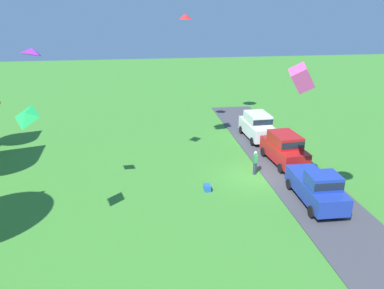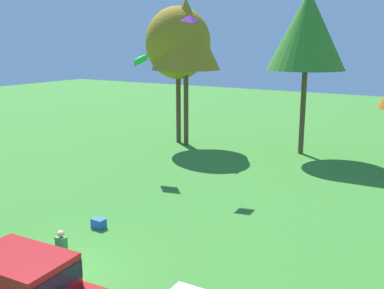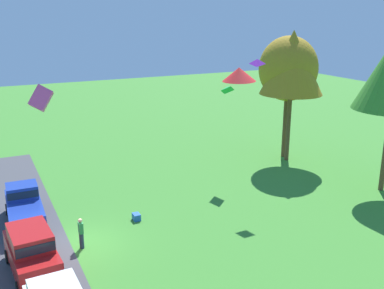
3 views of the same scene
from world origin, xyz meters
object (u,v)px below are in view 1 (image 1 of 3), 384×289
object	(u,v)px
car_pickup_mid_row	(317,187)
person_beside_suv	(255,163)
kite_diamond_over_trees	(26,116)
kite_delta_mid_center	(185,16)
cooler_box	(207,188)
kite_diamond_high_right	(32,51)
car_suv_by_flagpole	(257,125)
kite_box_near_flag	(302,78)
car_suv_near_entrance	(284,147)

from	to	relation	value
car_pickup_mid_row	person_beside_suv	world-z (taller)	car_pickup_mid_row
car_pickup_mid_row	kite_diamond_over_trees	distance (m)	16.04
kite_diamond_over_trees	kite_delta_mid_center	size ratio (longest dim) A/B	0.97
car_pickup_mid_row	kite_delta_mid_center	distance (m)	17.72
cooler_box	kite_diamond_high_right	xyz separation A→B (m)	(-1.17, 9.08, 8.76)
person_beside_suv	kite_delta_mid_center	distance (m)	13.76
car_suv_by_flagpole	kite_box_near_flag	world-z (taller)	kite_box_near_flag
car_pickup_mid_row	kite_diamond_over_trees	size ratio (longest dim) A/B	4.82
person_beside_suv	kite_delta_mid_center	size ratio (longest dim) A/B	1.58
kite_delta_mid_center	kite_box_near_flag	bearing A→B (deg)	-162.19
car_suv_by_flagpole	kite_delta_mid_center	world-z (taller)	kite_delta_mid_center
car_pickup_mid_row	kite_delta_mid_center	size ratio (longest dim) A/B	4.66
kite_delta_mid_center	kite_diamond_high_right	size ratio (longest dim) A/B	1.20
cooler_box	kite_delta_mid_center	distance (m)	15.19
car_pickup_mid_row	kite_delta_mid_center	world-z (taller)	kite_delta_mid_center
kite_diamond_over_trees	kite_delta_mid_center	world-z (taller)	kite_delta_mid_center
car_suv_by_flagpole	kite_box_near_flag	xyz separation A→B (m)	(-11.06, 1.50, 6.16)
kite_diamond_high_right	kite_box_near_flag	size ratio (longest dim) A/B	0.73
car_suv_near_entrance	car_suv_by_flagpole	distance (m)	5.50
person_beside_suv	cooler_box	size ratio (longest dim) A/B	3.05
cooler_box	kite_delta_mid_center	size ratio (longest dim) A/B	0.52
kite_diamond_high_right	car_suv_by_flagpole	bearing A→B (deg)	-56.46
car_pickup_mid_row	kite_delta_mid_center	xyz separation A→B (m)	(14.06, 5.87, 9.05)
car_suv_near_entrance	kite_delta_mid_center	distance (m)	13.49
cooler_box	kite_diamond_high_right	bearing A→B (deg)	97.36
car_suv_near_entrance	kite_diamond_over_trees	distance (m)	18.01
kite_diamond_high_right	car_suv_near_entrance	bearing A→B (deg)	-73.58
person_beside_suv	kite_diamond_over_trees	distance (m)	15.32
car_suv_by_flagpole	kite_diamond_over_trees	xyz separation A→B (m)	(-13.51, 14.92, 5.37)
kite_diamond_over_trees	cooler_box	bearing A→B (deg)	-62.34
cooler_box	kite_diamond_over_trees	xyz separation A→B (m)	(-4.64, 8.85, 6.47)
car_pickup_mid_row	kite_delta_mid_center	bearing A→B (deg)	22.68
cooler_box	kite_diamond_high_right	world-z (taller)	kite_diamond_high_right
person_beside_suv	car_suv_near_entrance	bearing A→B (deg)	-61.36
car_suv_near_entrance	car_pickup_mid_row	bearing A→B (deg)	177.08
kite_delta_mid_center	car_suv_by_flagpole	bearing A→B (deg)	-113.86
car_pickup_mid_row	kite_box_near_flag	bearing A→B (deg)	74.98
person_beside_suv	kite_box_near_flag	distance (m)	7.81
kite_delta_mid_center	kite_diamond_high_right	distance (m)	15.71
car_suv_by_flagpole	kite_diamond_over_trees	distance (m)	20.83
car_suv_by_flagpole	kite_diamond_high_right	world-z (taller)	kite_diamond_high_right
person_beside_suv	kite_diamond_over_trees	bearing A→B (deg)	117.62
kite_diamond_over_trees	kite_diamond_high_right	distance (m)	4.16
cooler_box	kite_diamond_over_trees	bearing A→B (deg)	117.66
car_pickup_mid_row	cooler_box	xyz separation A→B (m)	(2.59, 6.05, -0.91)
car_pickup_mid_row	kite_diamond_high_right	world-z (taller)	kite_diamond_high_right
kite_diamond_over_trees	kite_delta_mid_center	distance (m)	18.79
kite_diamond_over_trees	kite_delta_mid_center	xyz separation A→B (m)	(16.11, -9.03, 3.48)
kite_delta_mid_center	kite_box_near_flag	size ratio (longest dim) A/B	0.88
car_suv_near_entrance	kite_diamond_high_right	size ratio (longest dim) A/B	5.24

